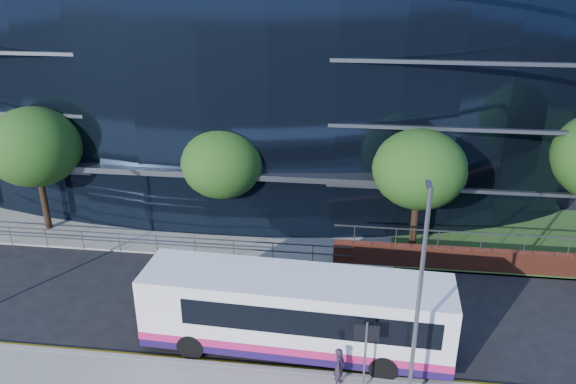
# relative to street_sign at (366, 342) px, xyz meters

# --- Properties ---
(ground) EXTENTS (200.00, 200.00, 0.00)m
(ground) POSITION_rel_street_sign_xyz_m (-4.50, 1.59, -2.15)
(ground) COLOR black
(ground) RESTS_ON ground
(kerb) EXTENTS (80.00, 0.25, 0.16)m
(kerb) POSITION_rel_street_sign_xyz_m (-4.50, 0.59, -2.07)
(kerb) COLOR gray
(kerb) RESTS_ON ground
(yellow_line_outer) EXTENTS (80.00, 0.08, 0.01)m
(yellow_line_outer) POSITION_rel_street_sign_xyz_m (-4.50, 0.79, -2.14)
(yellow_line_outer) COLOR gold
(yellow_line_outer) RESTS_ON ground
(yellow_line_inner) EXTENTS (80.00, 0.08, 0.01)m
(yellow_line_inner) POSITION_rel_street_sign_xyz_m (-4.50, 0.94, -2.14)
(yellow_line_inner) COLOR gold
(yellow_line_inner) RESTS_ON ground
(far_forecourt) EXTENTS (50.00, 8.00, 0.10)m
(far_forecourt) POSITION_rel_street_sign_xyz_m (-10.50, 12.59, -2.10)
(far_forecourt) COLOR gray
(far_forecourt) RESTS_ON ground
(glass_office) EXTENTS (44.00, 23.10, 16.00)m
(glass_office) POSITION_rel_street_sign_xyz_m (-8.50, 22.44, 5.85)
(glass_office) COLOR black
(glass_office) RESTS_ON ground
(guard_railings) EXTENTS (24.00, 0.05, 1.10)m
(guard_railings) POSITION_rel_street_sign_xyz_m (-12.50, 8.59, -1.33)
(guard_railings) COLOR slate
(guard_railings) RESTS_ON ground
(street_sign) EXTENTS (0.85, 0.09, 2.80)m
(street_sign) POSITION_rel_street_sign_xyz_m (0.00, 0.00, 0.00)
(street_sign) COLOR slate
(street_sign) RESTS_ON pavement_near
(tree_far_a) EXTENTS (4.95, 4.95, 6.98)m
(tree_far_a) POSITION_rel_street_sign_xyz_m (-17.50, 10.59, 2.71)
(tree_far_a) COLOR black
(tree_far_a) RESTS_ON ground
(tree_far_b) EXTENTS (4.29, 4.29, 6.05)m
(tree_far_b) POSITION_rel_street_sign_xyz_m (-7.50, 11.09, 2.06)
(tree_far_b) COLOR black
(tree_far_b) RESTS_ON ground
(tree_far_c) EXTENTS (4.62, 4.62, 6.51)m
(tree_far_c) POSITION_rel_street_sign_xyz_m (2.50, 10.59, 2.39)
(tree_far_c) COLOR black
(tree_far_c) RESTS_ON ground
(tree_dist_e) EXTENTS (4.62, 4.62, 6.51)m
(tree_dist_e) POSITION_rel_street_sign_xyz_m (19.50, 41.59, 2.39)
(tree_dist_e) COLOR black
(tree_dist_e) RESTS_ON ground
(streetlight_east) EXTENTS (0.15, 0.77, 8.00)m
(streetlight_east) POSITION_rel_street_sign_xyz_m (1.50, -0.59, 2.29)
(streetlight_east) COLOR slate
(streetlight_east) RESTS_ON pavement_near
(city_bus) EXTENTS (11.88, 3.23, 3.19)m
(city_bus) POSITION_rel_street_sign_xyz_m (-2.53, 2.05, -0.46)
(city_bus) COLOR white
(city_bus) RESTS_ON ground
(pedestrian) EXTENTS (0.48, 0.62, 1.52)m
(pedestrian) POSITION_rel_street_sign_xyz_m (-0.85, 0.09, -1.24)
(pedestrian) COLOR #291F2F
(pedestrian) RESTS_ON pavement_near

